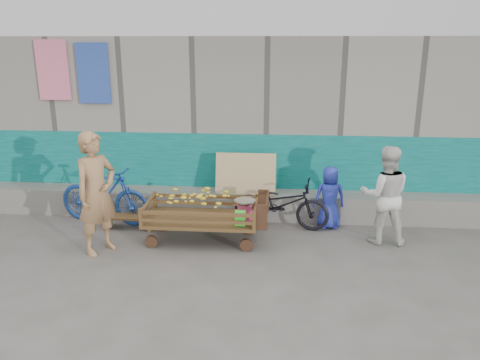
# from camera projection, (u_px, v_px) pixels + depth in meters

# --- Properties ---
(ground) EXTENTS (80.00, 80.00, 0.00)m
(ground) POSITION_uv_depth(u_px,v_px,m) (209.00, 282.00, 5.90)
(ground) COLOR #52504A
(ground) RESTS_ON ground
(building_wall) EXTENTS (12.00, 3.50, 3.00)m
(building_wall) POSITION_uv_depth(u_px,v_px,m) (238.00, 117.00, 9.35)
(building_wall) COLOR gray
(building_wall) RESTS_ON ground
(banana_cart) EXTENTS (1.84, 0.84, 0.79)m
(banana_cart) POSITION_uv_depth(u_px,v_px,m) (199.00, 208.00, 6.98)
(banana_cart) COLOR brown
(banana_cart) RESTS_ON ground
(bench) EXTENTS (0.89, 0.27, 0.22)m
(bench) POSITION_uv_depth(u_px,v_px,m) (129.00, 219.00, 7.54)
(bench) COLOR brown
(bench) RESTS_ON ground
(vendor_man) EXTENTS (0.70, 0.77, 1.76)m
(vendor_man) POSITION_uv_depth(u_px,v_px,m) (97.00, 193.00, 6.54)
(vendor_man) COLOR #A1764C
(vendor_man) RESTS_ON ground
(woman) EXTENTS (0.75, 0.60, 1.48)m
(woman) POSITION_uv_depth(u_px,v_px,m) (385.00, 195.00, 6.89)
(woman) COLOR silver
(woman) RESTS_ON ground
(child) EXTENTS (0.54, 0.39, 1.02)m
(child) POSITION_uv_depth(u_px,v_px,m) (330.00, 197.00, 7.50)
(child) COLOR #2938BD
(child) RESTS_ON ground
(bicycle_dark) EXTENTS (1.61, 0.80, 0.81)m
(bicycle_dark) POSITION_uv_depth(u_px,v_px,m) (281.00, 204.00, 7.53)
(bicycle_dark) COLOR black
(bicycle_dark) RESTS_ON ground
(bicycle_blue) EXTENTS (1.69, 0.78, 0.98)m
(bicycle_blue) POSITION_uv_depth(u_px,v_px,m) (104.00, 195.00, 7.69)
(bicycle_blue) COLOR navy
(bicycle_blue) RESTS_ON ground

